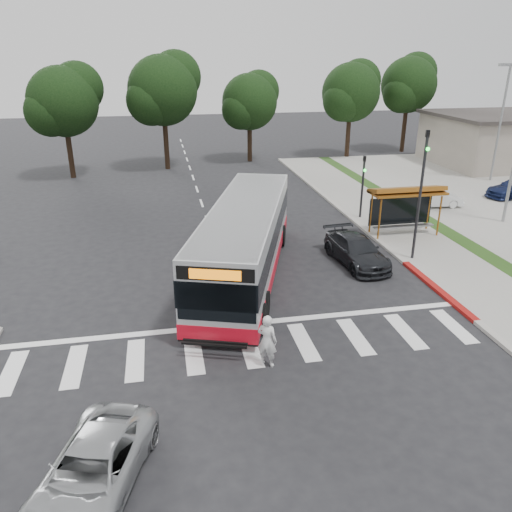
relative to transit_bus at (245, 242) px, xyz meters
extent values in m
plane|color=black|center=(-0.93, -1.22, -1.70)|extent=(140.00, 140.00, 0.00)
cube|color=gray|center=(10.07, 6.78, -1.64)|extent=(4.00, 40.00, 0.12)
cube|color=#9E9991|center=(8.07, 6.78, -1.63)|extent=(0.30, 40.00, 0.15)
cube|color=maroon|center=(8.07, -3.22, -1.63)|extent=(0.32, 6.00, 0.15)
cube|color=#9E9385|center=(29.07, 20.78, 0.50)|extent=(14.00, 10.00, 4.40)
cube|color=silver|center=(-0.93, -6.22, -1.70)|extent=(18.00, 2.60, 0.01)
cylinder|color=#905318|center=(8.07, 3.18, -0.43)|extent=(0.10, 0.10, 2.30)
cylinder|color=#905318|center=(11.67, 3.18, -0.43)|extent=(0.10, 0.10, 2.30)
cylinder|color=#905318|center=(8.07, 4.38, -0.43)|extent=(0.10, 0.10, 2.30)
cylinder|color=#905318|center=(11.67, 4.38, -0.43)|extent=(0.10, 0.10, 2.30)
cube|color=#905318|center=(9.87, 3.78, 0.87)|extent=(4.20, 1.60, 0.12)
cube|color=#905318|center=(9.87, 3.83, 1.02)|extent=(4.20, 1.32, 0.51)
cube|color=black|center=(9.87, 4.38, -0.38)|extent=(3.80, 0.06, 1.60)
cube|color=gray|center=(9.87, 3.78, -1.13)|extent=(3.60, 0.40, 0.08)
cylinder|color=black|center=(8.67, 0.28, 1.55)|extent=(0.14, 0.14, 6.50)
imported|color=black|center=(8.67, 0.28, 4.30)|extent=(0.16, 0.20, 1.00)
sphere|color=#19E533|center=(8.67, 0.10, 3.95)|extent=(0.18, 0.18, 0.18)
cylinder|color=black|center=(8.67, 7.28, 0.30)|extent=(0.14, 0.14, 4.00)
imported|color=black|center=(8.67, 7.28, 1.80)|extent=(0.16, 0.20, 1.00)
sphere|color=#19E533|center=(8.67, 7.10, 1.45)|extent=(0.18, 0.18, 0.18)
cylinder|color=gray|center=(23.07, 14.78, 2.90)|extent=(0.18, 0.18, 9.00)
cube|color=gray|center=(22.52, 14.78, 7.30)|extent=(0.80, 0.35, 0.22)
cylinder|color=black|center=(15.07, 26.78, 0.60)|extent=(0.44, 0.44, 4.40)
sphere|color=black|center=(15.07, 26.78, 4.60)|extent=(5.60, 5.60, 5.60)
sphere|color=black|center=(16.19, 27.62, 5.60)|extent=(4.20, 4.20, 4.20)
sphere|color=black|center=(14.09, 26.08, 3.90)|extent=(3.92, 3.92, 3.92)
cylinder|color=black|center=(22.07, 28.78, 0.72)|extent=(0.44, 0.44, 4.84)
sphere|color=black|center=(22.07, 28.78, 5.12)|extent=(5.60, 5.60, 5.60)
sphere|color=black|center=(23.19, 29.62, 6.22)|extent=(4.20, 4.20, 4.20)
sphere|color=black|center=(21.09, 28.08, 4.35)|extent=(3.92, 3.92, 3.92)
cylinder|color=black|center=(-2.93, 24.78, 0.72)|extent=(0.44, 0.44, 4.84)
sphere|color=black|center=(-2.93, 24.78, 5.12)|extent=(6.00, 6.00, 6.00)
sphere|color=black|center=(-1.73, 25.68, 6.22)|extent=(4.50, 4.50, 4.50)
sphere|color=black|center=(-3.98, 24.03, 4.35)|extent=(4.20, 4.20, 4.20)
cylinder|color=black|center=(5.07, 26.78, 0.28)|extent=(0.44, 0.44, 3.96)
sphere|color=black|center=(5.07, 26.78, 3.88)|extent=(5.20, 5.20, 5.20)
sphere|color=black|center=(6.11, 27.56, 4.78)|extent=(3.90, 3.90, 3.90)
sphere|color=black|center=(4.16, 26.13, 3.25)|extent=(3.64, 3.64, 3.64)
cylinder|color=black|center=(-10.93, 22.78, 0.50)|extent=(0.44, 0.44, 4.40)
sphere|color=black|center=(-10.93, 22.78, 4.50)|extent=(5.60, 5.60, 5.60)
sphere|color=black|center=(-9.81, 23.62, 5.50)|extent=(4.20, 4.20, 4.20)
sphere|color=black|center=(-11.91, 22.08, 3.80)|extent=(3.92, 3.92, 3.92)
imported|color=silver|center=(-0.55, -7.38, -0.76)|extent=(0.82, 0.76, 1.89)
imported|color=black|center=(5.68, 0.44, -1.02)|extent=(2.36, 4.90, 1.37)
imported|color=#A4A7A9|center=(-5.71, -11.70, -1.08)|extent=(3.34, 4.89, 1.24)
imported|color=silver|center=(14.57, 8.55, -1.02)|extent=(3.63, 1.52, 1.16)
camera|label=1|loc=(-3.62, -21.28, 8.04)|focal=35.00mm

